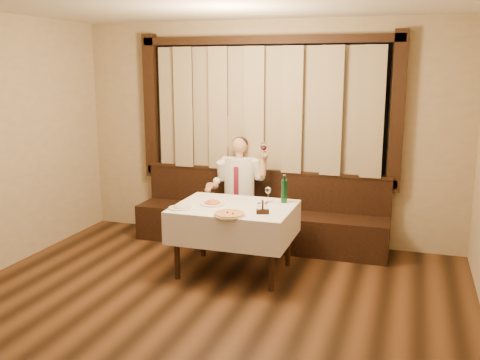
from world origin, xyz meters
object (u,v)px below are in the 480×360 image
(dining_table, at_px, (234,215))
(pasta_cream, at_px, (180,205))
(cruet_caddy, at_px, (263,209))
(seated_man, at_px, (238,183))
(pizza, at_px, (229,214))
(banquette, at_px, (260,220))
(green_bottle, at_px, (284,191))
(pasta_red, at_px, (212,201))

(dining_table, relative_size, pasta_cream, 5.29)
(cruet_caddy, height_order, seated_man, seated_man)
(cruet_caddy, bearing_deg, pasta_cream, 165.11)
(pizza, bearing_deg, banquette, 93.16)
(green_bottle, xyz_separation_m, seated_man, (-0.74, 0.63, -0.09))
(pasta_red, bearing_deg, dining_table, 7.24)
(dining_table, xyz_separation_m, pasta_red, (-0.24, -0.03, 0.14))
(pasta_cream, bearing_deg, banquette, 68.80)
(green_bottle, bearing_deg, cruet_caddy, -100.96)
(banquette, xyz_separation_m, pasta_red, (-0.24, -1.05, 0.48))
(banquette, distance_m, pizza, 1.48)
(dining_table, xyz_separation_m, green_bottle, (0.48, 0.30, 0.24))
(banquette, xyz_separation_m, seated_man, (-0.27, -0.09, 0.49))
(banquette, xyz_separation_m, pizza, (0.08, -1.40, 0.46))
(pasta_red, height_order, cruet_caddy, cruet_caddy)
(banquette, distance_m, green_bottle, 1.04)
(seated_man, bearing_deg, pasta_cream, -101.22)
(green_bottle, bearing_deg, banquette, 123.62)
(pasta_red, height_order, seated_man, seated_man)
(seated_man, bearing_deg, green_bottle, -40.27)
(pizza, height_order, pasta_red, pasta_red)
(banquette, distance_m, dining_table, 1.08)
(pizza, bearing_deg, seated_man, 104.65)
(pizza, height_order, seated_man, seated_man)
(green_bottle, bearing_deg, pasta_red, -155.03)
(pizza, relative_size, pasta_cream, 1.36)
(pasta_red, relative_size, cruet_caddy, 1.89)
(dining_table, bearing_deg, banquette, 90.00)
(green_bottle, bearing_deg, pizza, -120.34)
(dining_table, height_order, pizza, pizza)
(banquette, xyz_separation_m, cruet_caddy, (0.38, -1.24, 0.50))
(pasta_cream, distance_m, green_bottle, 1.16)
(pasta_cream, bearing_deg, cruet_caddy, 4.84)
(banquette, height_order, pizza, banquette)
(banquette, xyz_separation_m, green_bottle, (0.48, -0.72, 0.58))
(green_bottle, bearing_deg, dining_table, -147.51)
(pasta_cream, bearing_deg, pizza, -8.86)
(dining_table, bearing_deg, pizza, -78.48)
(pizza, bearing_deg, dining_table, 101.52)
(dining_table, distance_m, pizza, 0.41)
(cruet_caddy, bearing_deg, green_bottle, 59.31)
(banquette, height_order, dining_table, banquette)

